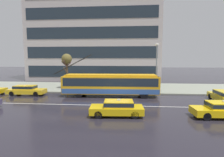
% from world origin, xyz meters
% --- Properties ---
extents(ground_plane, '(160.00, 160.00, 0.00)m').
position_xyz_m(ground_plane, '(0.00, 0.00, 0.00)').
color(ground_plane, '#26232C').
extents(sidewalk_slab, '(80.00, 10.00, 0.14)m').
position_xyz_m(sidewalk_slab, '(0.00, 9.95, 0.07)').
color(sidewalk_slab, gray).
rests_on(sidewalk_slab, ground_plane).
extents(lane_centre_line, '(72.00, 0.14, 0.01)m').
position_xyz_m(lane_centre_line, '(0.00, -1.20, 0.00)').
color(lane_centre_line, silver).
rests_on(lane_centre_line, ground_plane).
extents(trolleybus, '(13.04, 2.83, 5.20)m').
position_xyz_m(trolleybus, '(-1.07, 3.35, 1.51)').
color(trolleybus, gold).
rests_on(trolleybus, ground_plane).
extents(taxi_oncoming_far, '(4.58, 1.97, 1.39)m').
position_xyz_m(taxi_oncoming_far, '(8.55, -4.17, 0.70)').
color(taxi_oncoming_far, yellow).
rests_on(taxi_oncoming_far, ground_plane).
extents(taxi_oncoming_near, '(4.42, 2.00, 1.39)m').
position_xyz_m(taxi_oncoming_near, '(0.22, -4.41, 0.70)').
color(taxi_oncoming_near, yellow).
rests_on(taxi_oncoming_near, ground_plane).
extents(taxi_queued_behind_bus, '(4.74, 1.86, 1.39)m').
position_xyz_m(taxi_queued_behind_bus, '(-11.94, 3.07, 0.70)').
color(taxi_queued_behind_bus, yellow).
rests_on(taxi_queued_behind_bus, ground_plane).
extents(pedestrian_at_shelter, '(1.26, 1.26, 1.92)m').
position_xyz_m(pedestrian_at_shelter, '(1.04, 6.99, 1.71)').
color(pedestrian_at_shelter, '#58474E').
rests_on(pedestrian_at_shelter, sidewalk_slab).
extents(pedestrian_approaching_curb, '(1.41, 1.41, 2.03)m').
position_xyz_m(pedestrian_approaching_curb, '(3.89, 6.40, 1.76)').
color(pedestrian_approaching_curb, navy).
rests_on(pedestrian_approaching_curb, sidewalk_slab).
extents(street_lamp, '(0.60, 0.32, 6.51)m').
position_xyz_m(street_lamp, '(4.85, 5.75, 4.00)').
color(street_lamp, gray).
rests_on(street_lamp, sidewalk_slab).
extents(street_tree_bare, '(1.63, 1.91, 5.27)m').
position_xyz_m(street_tree_bare, '(-8.15, 7.90, 4.36)').
color(street_tree_bare, brown).
rests_on(street_tree_bare, sidewalk_slab).
extents(office_tower_corner_left, '(28.00, 11.12, 30.92)m').
position_xyz_m(office_tower_corner_left, '(-6.30, 22.27, 15.47)').
color(office_tower_corner_left, '#B9AEAC').
rests_on(office_tower_corner_left, ground_plane).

